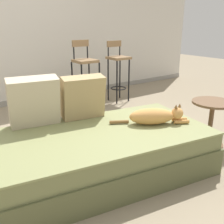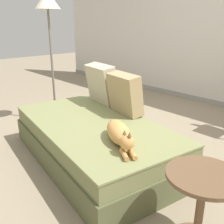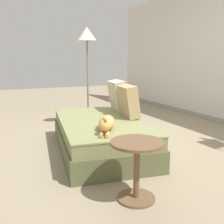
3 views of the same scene
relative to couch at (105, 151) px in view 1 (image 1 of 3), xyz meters
name	(u,v)px [view 1 (image 1 of 3)]	position (x,y,z in m)	size (l,w,h in m)	color
ground_plane	(84,155)	(0.00, 0.40, -0.21)	(16.00, 16.00, 0.00)	gray
wall_back_panel	(8,23)	(0.00, 2.65, 1.09)	(8.00, 0.10, 2.60)	silver
wall_baseboard_trim	(19,101)	(0.00, 2.60, -0.16)	(8.00, 0.02, 0.09)	gray
couch	(105,151)	(0.00, 0.00, 0.00)	(1.99, 1.29, 0.40)	brown
throw_pillow_corner	(34,102)	(-0.44, 0.48, 0.43)	(0.47, 0.30, 0.46)	beige
throw_pillow_middle	(83,97)	(0.02, 0.40, 0.41)	(0.44, 0.27, 0.43)	tan
cat	(155,116)	(0.48, -0.12, 0.27)	(0.66, 0.45, 0.19)	tan
bar_stool_near_window	(85,71)	(0.84, 1.80, 0.38)	(0.33, 0.33, 1.05)	black
bar_stool_by_doorway	(118,66)	(1.48, 1.80, 0.40)	(0.32, 0.32, 1.01)	black
side_table	(211,117)	(1.26, -0.20, 0.12)	(0.44, 0.44, 0.51)	brown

